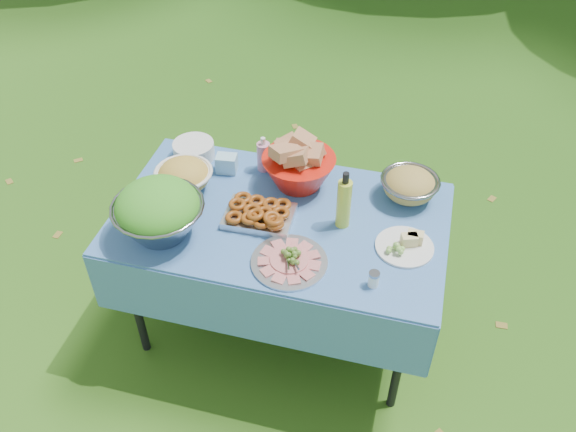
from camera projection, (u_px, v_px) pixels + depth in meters
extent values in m
plane|color=black|center=(281.00, 323.00, 3.21)|extent=(80.00, 80.00, 0.00)
cube|color=#73ABDE|center=(280.00, 275.00, 2.95)|extent=(1.46, 0.86, 0.76)
cylinder|color=silver|center=(194.00, 150.00, 2.99)|extent=(0.26, 0.26, 0.08)
cube|color=#95CDE8|center=(227.00, 164.00, 2.91)|extent=(0.10, 0.08, 0.09)
cylinder|color=#CA7C9A|center=(263.00, 154.00, 2.89)|extent=(0.08, 0.08, 0.18)
cube|color=silver|center=(259.00, 213.00, 2.66)|extent=(0.30, 0.22, 0.07)
cylinder|color=silver|center=(289.00, 257.00, 2.46)|extent=(0.36, 0.36, 0.07)
cylinder|color=#C0D133|center=(344.00, 200.00, 2.56)|extent=(0.07, 0.07, 0.28)
cylinder|color=silver|center=(405.00, 242.00, 2.53)|extent=(0.31, 0.31, 0.07)
cylinder|color=white|center=(374.00, 279.00, 2.37)|extent=(0.05, 0.05, 0.07)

